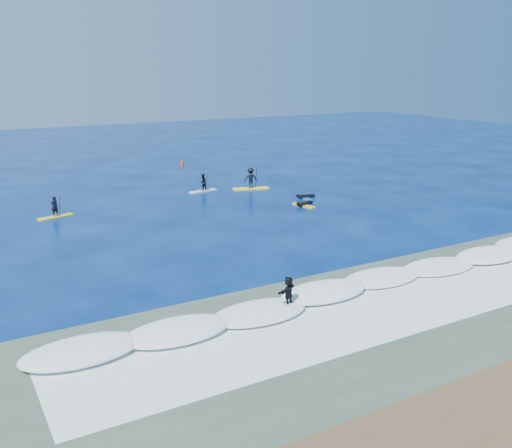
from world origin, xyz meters
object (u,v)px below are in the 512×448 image
sup_paddler_right (251,179)px  wave_surfer (288,293)px  sup_paddler_center (203,184)px  sup_paddler_left (55,210)px  prone_paddler_near (304,204)px  marker_buoy (182,164)px  prone_paddler_far (305,197)px

sup_paddler_right → wave_surfer: (-11.81, -24.68, -0.05)m
sup_paddler_center → wave_surfer: bearing=-116.5°
sup_paddler_left → sup_paddler_center: sup_paddler_left is taller
sup_paddler_center → prone_paddler_near: sup_paddler_center is taller
prone_paddler_near → marker_buoy: bearing=-7.5°
sup_paddler_center → wave_surfer: (-7.49, -25.91, 0.16)m
prone_paddler_far → wave_surfer: (-13.96, -18.90, 0.71)m
sup_paddler_left → prone_paddler_far: sup_paddler_left is taller
sup_paddler_center → marker_buoy: size_ratio=3.63×
prone_paddler_far → sup_paddler_left: bearing=91.9°
sup_paddler_right → wave_surfer: size_ratio=1.58×
sup_paddler_left → prone_paddler_far: 20.47m
sup_paddler_center → marker_buoy: 13.77m
wave_surfer → marker_buoy: (11.03, 39.21, -0.53)m
sup_paddler_left → sup_paddler_center: (13.57, 2.88, 0.11)m
prone_paddler_near → prone_paddler_far: size_ratio=0.99×
sup_paddler_left → prone_paddler_far: (20.04, -4.13, -0.43)m
sup_paddler_left → wave_surfer: bearing=-91.5°
marker_buoy → prone_paddler_far: bearing=-81.8°
marker_buoy → sup_paddler_right: bearing=-86.9°
sup_paddler_left → prone_paddler_near: (18.42, -6.33, -0.44)m
sup_paddler_right → prone_paddler_near: 8.03m
prone_paddler_near → marker_buoy: marker_buoy is taller
prone_paddler_near → wave_surfer: wave_surfer is taller
sup_paddler_right → prone_paddler_far: size_ratio=1.53×
sup_paddler_right → prone_paddler_far: bearing=-53.0°
prone_paddler_far → wave_surfer: size_ratio=1.03×
sup_paddler_left → sup_paddler_right: (17.89, 1.65, 0.32)m
sup_paddler_left → prone_paddler_near: 19.48m
sup_paddler_left → sup_paddler_right: size_ratio=0.81×
prone_paddler_near → marker_buoy: (-1.31, 22.51, 0.18)m
prone_paddler_near → prone_paddler_far: (1.63, 2.20, 0.00)m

